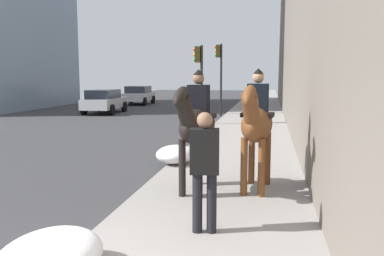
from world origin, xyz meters
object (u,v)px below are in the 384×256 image
pedestrian_greeting (205,164)px  traffic_light_near_curb (200,72)px  car_near_lane (104,101)px  traffic_light_far_curb (220,68)px  mounted_horse_far (256,123)px  car_mid_lane (138,95)px  mounted_horse_near (196,124)px

pedestrian_greeting → traffic_light_near_curb: 13.07m
car_near_lane → traffic_light_far_curb: 7.28m
pedestrian_greeting → car_near_lane: pedestrian_greeting is taller
car_near_lane → traffic_light_near_curb: size_ratio=1.13×
mounted_horse_far → car_mid_lane: 25.74m
mounted_horse_near → traffic_light_far_curb: size_ratio=0.57×
mounted_horse_near → pedestrian_greeting: (-2.02, -0.47, -0.31)m
mounted_horse_far → car_mid_lane: size_ratio=0.59×
mounted_horse_near → pedestrian_greeting: size_ratio=1.36×
mounted_horse_far → pedestrian_greeting: (-2.30, 0.63, -0.33)m
car_mid_lane → traffic_light_near_curb: 15.11m
mounted_horse_near → traffic_light_far_curb: (15.97, 1.47, 1.29)m
mounted_horse_near → mounted_horse_far: (0.28, -1.10, 0.02)m
mounted_horse_near → car_near_lane: 18.31m
mounted_horse_far → car_near_lane: (15.93, 9.58, -0.66)m
mounted_horse_far → pedestrian_greeting: mounted_horse_far is taller
pedestrian_greeting → traffic_light_far_curb: (17.99, 1.94, 1.60)m
pedestrian_greeting → mounted_horse_far: bearing=-22.4°
pedestrian_greeting → traffic_light_far_curb: 18.17m
car_mid_lane → traffic_light_far_curb: 11.10m
car_near_lane → traffic_light_far_curb: (-0.24, -7.01, 1.93)m
pedestrian_greeting → traffic_light_far_curb: bearing=-0.9°
mounted_horse_far → traffic_light_near_curb: bearing=-158.5°
car_mid_lane → pedestrian_greeting: bearing=19.3°
pedestrian_greeting → traffic_light_near_curb: traffic_light_near_curb is taller
pedestrian_greeting → traffic_light_near_curb: bearing=2.7°
pedestrian_greeting → car_mid_lane: bearing=12.7°
mounted_horse_near → traffic_light_near_curb: 10.98m
car_near_lane → traffic_light_near_curb: traffic_light_near_curb is taller
car_mid_lane → mounted_horse_near: bearing=19.8°
traffic_light_near_curb → traffic_light_far_curb: (5.18, -0.28, 0.26)m
mounted_horse_near → mounted_horse_far: 1.13m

